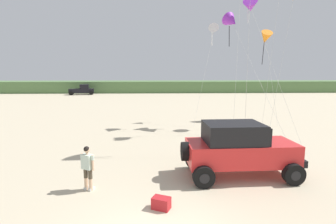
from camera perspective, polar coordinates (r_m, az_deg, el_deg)
The scene contains 9 objects.
dune_ridge at distance 57.88m, azimuth 0.84°, elevation 5.66°, with size 90.00×8.51×2.37m, color #567A47.
jeep at distance 11.20m, azimuth 15.37°, elevation -7.66°, with size 4.89×2.50×2.26m.
person_watching at distance 10.06m, azimuth -17.27°, elevation -11.20°, with size 0.56×0.44×1.67m.
cooler_box at distance 8.72m, azimuth -1.50°, elevation -19.41°, with size 0.56×0.36×0.38m, color #B21E23.
distant_pickup at distance 53.02m, azimuth -18.34°, elevation 4.66°, with size 4.88×3.19×1.98m.
kite_white_parafoil at distance 23.84m, azimuth 10.06°, elevation 17.40°, with size 2.66×3.81×8.48m.
kite_purple_stunt at distance 25.66m, azimuth 20.68°, elevation 15.02°, with size 1.21×4.25×8.10m.
kite_green_box at distance 22.34m, azimuth 17.67°, elevation 21.27°, with size 2.18×6.82×9.97m.
kite_black_sled at distance 21.59m, azimuth 13.83°, elevation 18.78°, with size 2.85×6.73×9.01m.
Camera 1 is at (0.11, -5.78, 4.30)m, focal length 27.71 mm.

